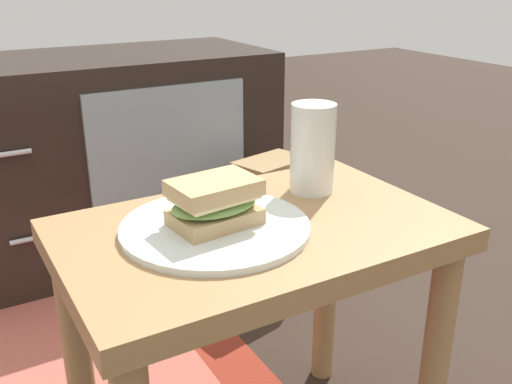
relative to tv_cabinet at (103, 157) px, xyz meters
name	(u,v)px	position (x,y,z in m)	size (l,w,h in m)	color
side_table	(256,279)	(-0.04, -0.95, 0.08)	(0.56, 0.36, 0.46)	#A37A4C
tv_cabinet	(103,157)	(0.00, 0.00, 0.00)	(0.96, 0.46, 0.58)	black
plate	(215,227)	(-0.10, -0.94, 0.17)	(0.27, 0.27, 0.01)	silver
sandwich_front	(215,203)	(-0.10, -0.94, 0.21)	(0.14, 0.10, 0.07)	tan
beer_glass	(313,150)	(0.11, -0.88, 0.24)	(0.07, 0.07, 0.15)	silver
paper_bag	(271,223)	(0.32, -0.41, -0.12)	(0.21, 0.18, 0.35)	tan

